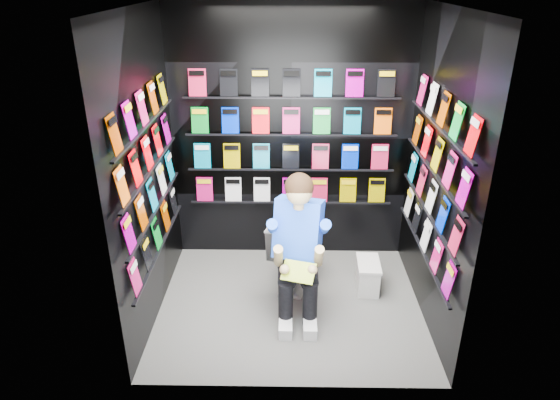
{
  "coord_description": "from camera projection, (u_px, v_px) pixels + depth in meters",
  "views": [
    {
      "loc": [
        -0.03,
        -3.8,
        2.84
      ],
      "look_at": [
        -0.1,
        0.15,
        1.01
      ],
      "focal_mm": 32.0,
      "sensor_mm": 36.0,
      "label": 1
    }
  ],
  "objects": [
    {
      "name": "longbox_lid",
      "position": [
        369.0,
        264.0,
        4.77
      ],
      "size": [
        0.23,
        0.38,
        0.03
      ],
      "primitive_type": "cube",
      "rotation": [
        0.0,
        0.0,
        -0.05
      ],
      "color": "silver",
      "rests_on": "longbox"
    },
    {
      "name": "wall_front",
      "position": [
        292.0,
        234.0,
        3.19
      ],
      "size": [
        2.4,
        0.04,
        2.6
      ],
      "primitive_type": "cube",
      "color": "black",
      "rests_on": "floor"
    },
    {
      "name": "toilet",
      "position": [
        297.0,
        249.0,
        4.85
      ],
      "size": [
        0.61,
        0.84,
        0.73
      ],
      "primitive_type": "imported",
      "rotation": [
        0.0,
        0.0,
        2.85
      ],
      "color": "white",
      "rests_on": "floor"
    },
    {
      "name": "floor",
      "position": [
        290.0,
        305.0,
        4.64
      ],
      "size": [
        2.4,
        2.4,
        0.0
      ],
      "primitive_type": "plane",
      "color": "#5F5F5C",
      "rests_on": "ground"
    },
    {
      "name": "comics_left",
      "position": [
        150.0,
        174.0,
        4.11
      ],
      "size": [
        0.06,
        1.7,
        1.37
      ],
      "primitive_type": null,
      "color": "#C81163",
      "rests_on": "wall_left"
    },
    {
      "name": "comics_back",
      "position": [
        291.0,
        139.0,
        4.97
      ],
      "size": [
        2.1,
        0.06,
        1.37
      ],
      "primitive_type": null,
      "color": "#C81163",
      "rests_on": "wall_back"
    },
    {
      "name": "wall_left",
      "position": [
        146.0,
        175.0,
        4.11
      ],
      "size": [
        0.04,
        2.0,
        2.6
      ],
      "primitive_type": "cube",
      "color": "black",
      "rests_on": "floor"
    },
    {
      "name": "longbox",
      "position": [
        368.0,
        276.0,
        4.83
      ],
      "size": [
        0.21,
        0.37,
        0.27
      ],
      "primitive_type": "cube",
      "rotation": [
        0.0,
        0.0,
        -0.05
      ],
      "color": "silver",
      "rests_on": "floor"
    },
    {
      "name": "held_comic",
      "position": [
        299.0,
        272.0,
        4.1
      ],
      "size": [
        0.31,
        0.23,
        0.11
      ],
      "primitive_type": "cube",
      "rotation": [
        -0.96,
        0.0,
        -0.29
      ],
      "color": "#299226",
      "rests_on": "reader"
    },
    {
      "name": "wall_right",
      "position": [
        438.0,
        176.0,
        4.08
      ],
      "size": [
        0.04,
        2.0,
        2.6
      ],
      "primitive_type": "cube",
      "color": "black",
      "rests_on": "floor"
    },
    {
      "name": "wall_back",
      "position": [
        291.0,
        138.0,
        5.0
      ],
      "size": [
        2.4,
        0.04,
        2.6
      ],
      "primitive_type": "cube",
      "color": "black",
      "rests_on": "floor"
    },
    {
      "name": "comics_right",
      "position": [
        434.0,
        176.0,
        4.08
      ],
      "size": [
        0.06,
        1.7,
        1.37
      ],
      "primitive_type": null,
      "color": "#C81163",
      "rests_on": "wall_right"
    },
    {
      "name": "ceiling",
      "position": [
        293.0,
        6.0,
        3.55
      ],
      "size": [
        2.4,
        2.4,
        0.0
      ],
      "primitive_type": "plane",
      "color": "white",
      "rests_on": "floor"
    },
    {
      "name": "reader",
      "position": [
        298.0,
        229.0,
        4.33
      ],
      "size": [
        0.75,
        0.92,
        1.47
      ],
      "primitive_type": null,
      "rotation": [
        0.0,
        0.0,
        -0.29
      ],
      "color": "blue",
      "rests_on": "toilet"
    }
  ]
}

